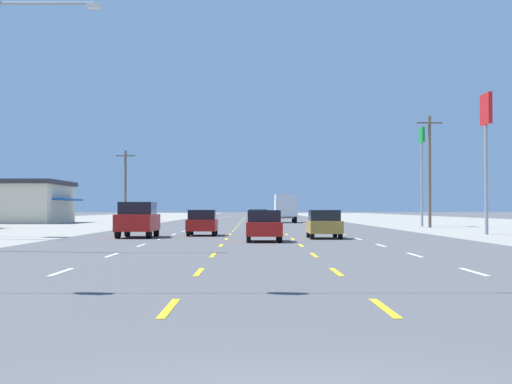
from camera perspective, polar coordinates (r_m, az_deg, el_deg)
ground_plane at (r=72.33m, az=0.03°, el=-2.44°), size 572.00×572.00×0.00m
lane_markings at (r=110.82m, az=-0.08°, el=-1.99°), size 10.64×227.60×0.01m
signal_span_wire at (r=17.11m, az=1.14°, el=12.07°), size 26.74×0.53×9.50m
hatchback_center_turn_nearest at (r=39.96m, az=0.55°, el=-2.36°), size 1.72×3.90×1.54m
hatchback_inner_right_near at (r=44.30m, az=4.76°, el=-2.24°), size 1.72×3.90×1.54m
suv_far_left_mid at (r=46.19m, az=-8.24°, el=-1.88°), size 1.98×4.90×1.98m
hatchback_inner_left_midfar at (r=48.90m, az=-3.76°, el=-2.14°), size 1.72×3.90×1.54m
hatchback_center_turn_far at (r=70.24m, az=0.14°, el=-1.84°), size 1.72×3.90×1.54m
box_truck_inner_right_farther at (r=93.18m, az=2.06°, el=-1.02°), size 2.40×7.20×3.23m
storefront_left_row_2 at (r=95.51m, az=-17.18°, el=-0.65°), size 14.81×13.93×4.72m
pole_sign_right_row_1 at (r=53.30m, az=15.73°, el=4.34°), size 0.24×1.99×8.82m
pole_sign_right_row_2 at (r=75.40m, az=11.48°, el=2.55°), size 0.24×1.69×8.93m
streetlight_left_row_0 at (r=32.71m, az=-16.97°, el=5.91°), size 4.06×0.26×9.71m
utility_pole_right_row_1 at (r=70.76m, az=12.01°, el=1.55°), size 2.20×0.26×9.48m
utility_pole_left_row_2 at (r=95.00m, az=-9.09°, el=0.49°), size 2.20×0.26×8.28m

